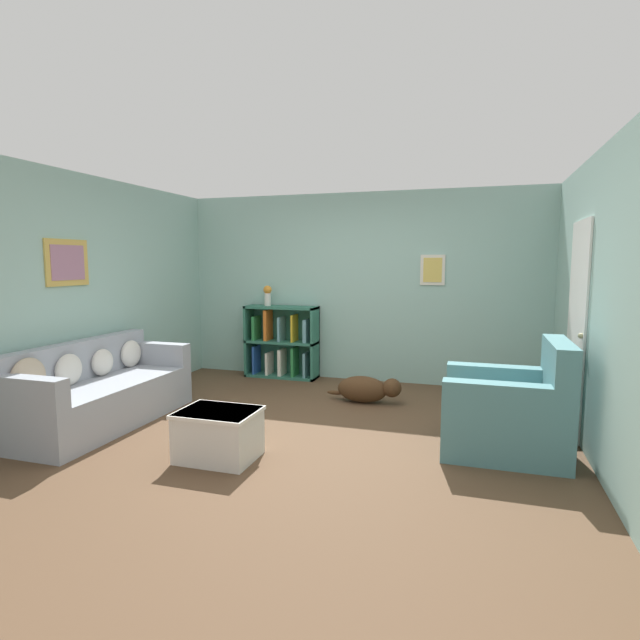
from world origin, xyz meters
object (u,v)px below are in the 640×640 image
Objects in this scene: recliner_chair at (511,413)px; vase at (268,294)px; couch at (99,393)px; bookshelf at (282,342)px; dog at (367,389)px; coffee_table at (218,433)px.

recliner_chair is 3.50× the size of vase.
bookshelf is (1.01, 2.53, 0.18)m from couch.
vase is at bearing 72.31° from couch.
vase is at bearing 147.06° from recliner_chair.
couch is 2.92m from dog.
dog is (2.46, 1.58, -0.16)m from couch.
vase is (0.80, 2.51, 0.87)m from couch.
coffee_table is 2.20m from dog.
couch is 2.19× the size of dog.
vase reaches higher than couch.
dog is at bearing 67.40° from coffee_table.
couch is 6.86× the size of vase.
vase is at bearing 105.38° from coffee_table.
coffee_table reaches higher than dog.
bookshelf is 1.03× the size of recliner_chair.
bookshelf is 1.15× the size of dog.
recliner_chair is 1.90m from dog.
dog is 2.16m from vase.
vase is (-1.66, 0.93, 1.03)m from dog.
couch is at bearing -173.59° from recliner_chair.
recliner_chair is 2.53m from coffee_table.
couch is 3.05× the size of coffee_table.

